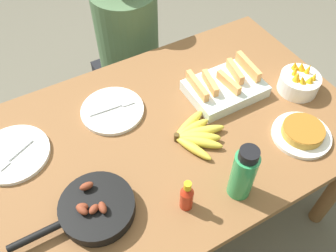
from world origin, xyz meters
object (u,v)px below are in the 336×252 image
empty_plate_far_left (112,110)px  hot_sauce_bottle (187,196)px  banana_bunch (195,135)px  frittata_plate_center (302,133)px  water_bottle (243,173)px  melon_tray (225,87)px  skillet (95,209)px  empty_plate_near_front (14,154)px  fruit_bowl_mango (299,82)px  person_figure (130,61)px

empty_plate_far_left → hot_sauce_bottle: 0.50m
banana_bunch → empty_plate_far_left: size_ratio=0.92×
frittata_plate_center → water_bottle: water_bottle is taller
banana_bunch → hot_sauce_bottle: size_ratio=1.65×
melon_tray → skillet: bearing=-159.8°
empty_plate_far_left → empty_plate_near_front: bearing=-177.2°
banana_bunch → fruit_bowl_mango: size_ratio=1.40×
empty_plate_near_front → frittata_plate_center: bearing=-24.7°
empty_plate_near_front → water_bottle: bearing=-39.6°
melon_tray → hot_sauce_bottle: 0.55m
empty_plate_far_left → water_bottle: size_ratio=1.10×
banana_bunch → empty_plate_near_front: 0.66m
empty_plate_far_left → fruit_bowl_mango: fruit_bowl_mango is taller
melon_tray → empty_plate_far_left: size_ratio=1.21×
empty_plate_near_front → fruit_bowl_mango: (1.12, -0.24, 0.04)m
person_figure → frittata_plate_center: bearing=-75.1°
frittata_plate_center → empty_plate_far_left: size_ratio=0.88×
water_bottle → fruit_bowl_mango: bearing=28.2°
skillet → water_bottle: bearing=160.4°
person_figure → water_bottle: bearing=-94.3°
melon_tray → empty_plate_near_front: size_ratio=1.17×
banana_bunch → person_figure: size_ratio=0.21×
hot_sauce_bottle → melon_tray: bearing=41.9°
frittata_plate_center → empty_plate_near_front: frittata_plate_center is taller
melon_tray → skillet: (-0.67, -0.25, -0.00)m
banana_bunch → fruit_bowl_mango: (0.51, 0.01, 0.03)m
skillet → hot_sauce_bottle: hot_sauce_bottle is taller
empty_plate_near_front → skillet: bearing=-63.8°
frittata_plate_center → person_figure: (-0.26, 0.99, -0.28)m
skillet → fruit_bowl_mango: fruit_bowl_mango is taller
fruit_bowl_mango → water_bottle: (-0.50, -0.27, 0.06)m
melon_tray → banana_bunch: bearing=-148.4°
melon_tray → empty_plate_near_front: 0.85m
banana_bunch → skillet: skillet is taller
frittata_plate_center → water_bottle: (-0.34, -0.07, 0.09)m
frittata_plate_center → fruit_bowl_mango: fruit_bowl_mango is taller
fruit_bowl_mango → water_bottle: size_ratio=0.72×
melon_tray → frittata_plate_center: bearing=-70.6°
empty_plate_near_front → fruit_bowl_mango: 1.15m
melon_tray → person_figure: size_ratio=0.27×
banana_bunch → skillet: 0.45m
water_bottle → person_figure: person_figure is taller
person_figure → empty_plate_far_left: bearing=-120.0°
skillet → person_figure: person_figure is taller
skillet → empty_plate_far_left: skillet is taller
water_bottle → banana_bunch: bearing=92.0°
hot_sauce_bottle → person_figure: 1.10m
skillet → empty_plate_far_left: 0.44m
skillet → frittata_plate_center: skillet is taller
skillet → empty_plate_near_front: bearing=-63.9°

